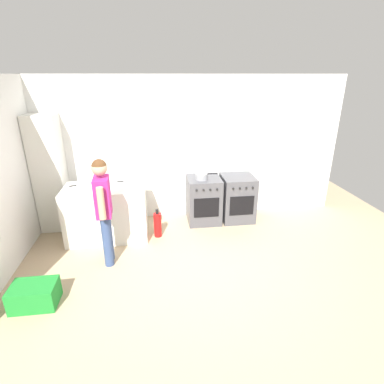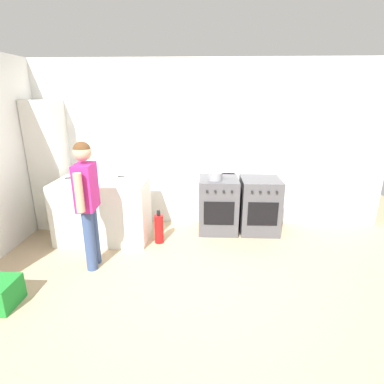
# 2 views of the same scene
# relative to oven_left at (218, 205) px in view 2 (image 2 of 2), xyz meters

# --- Properties ---
(ground_plane) EXTENTS (8.00, 8.00, 0.00)m
(ground_plane) POSITION_rel_oven_left_xyz_m (-0.35, -1.58, -0.43)
(ground_plane) COLOR tan
(back_wall) EXTENTS (6.00, 0.10, 2.60)m
(back_wall) POSITION_rel_oven_left_xyz_m (-0.35, 0.37, 0.87)
(back_wall) COLOR white
(back_wall) RESTS_ON ground
(counter_unit) EXTENTS (1.30, 0.70, 0.90)m
(counter_unit) POSITION_rel_oven_left_xyz_m (-1.70, -0.38, 0.02)
(counter_unit) COLOR silver
(counter_unit) RESTS_ON ground
(oven_left) EXTENTS (0.60, 0.62, 0.85)m
(oven_left) POSITION_rel_oven_left_xyz_m (0.00, 0.00, 0.00)
(oven_left) COLOR #4C4C51
(oven_left) RESTS_ON ground
(oven_right) EXTENTS (0.59, 0.62, 0.85)m
(oven_right) POSITION_rel_oven_left_xyz_m (0.64, -0.00, -0.00)
(oven_right) COLOR #4C4C51
(oven_right) RESTS_ON ground
(pot) EXTENTS (0.40, 0.22, 0.11)m
(pot) POSITION_rel_oven_left_xyz_m (-0.06, -0.07, 0.48)
(pot) COLOR gray
(pot) RESTS_ON oven_left
(knife_utility) EXTENTS (0.25, 0.07, 0.01)m
(knife_utility) POSITION_rel_oven_left_xyz_m (-1.40, -0.17, 0.48)
(knife_utility) COLOR silver
(knife_utility) RESTS_ON counter_unit
(knife_bread) EXTENTS (0.34, 0.15, 0.01)m
(knife_bread) POSITION_rel_oven_left_xyz_m (-2.11, -0.23, 0.48)
(knife_bread) COLOR silver
(knife_bread) RESTS_ON counter_unit
(person) EXTENTS (0.22, 0.57, 1.57)m
(person) POSITION_rel_oven_left_xyz_m (-1.60, -1.15, 0.50)
(person) COLOR #384C7A
(person) RESTS_ON ground
(fire_extinguisher) EXTENTS (0.13, 0.13, 0.50)m
(fire_extinguisher) POSITION_rel_oven_left_xyz_m (-0.87, -0.48, -0.21)
(fire_extinguisher) COLOR red
(fire_extinguisher) RESTS_ON ground
(larder_cabinet) EXTENTS (0.48, 0.44, 2.00)m
(larder_cabinet) POSITION_rel_oven_left_xyz_m (-2.65, 0.10, 0.57)
(larder_cabinet) COLOR silver
(larder_cabinet) RESTS_ON ground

